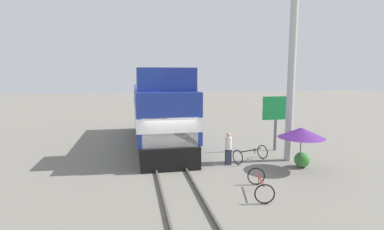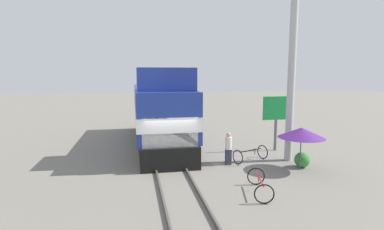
{
  "view_description": "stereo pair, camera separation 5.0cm",
  "coord_description": "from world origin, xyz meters",
  "px_view_note": "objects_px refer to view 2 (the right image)",
  "views": [
    {
      "loc": [
        -1.75,
        -14.57,
        4.68
      ],
      "look_at": [
        1.2,
        0.13,
        2.6
      ],
      "focal_mm": 28.0,
      "sensor_mm": 36.0,
      "label": 1
    },
    {
      "loc": [
        -1.7,
        -14.58,
        4.68
      ],
      "look_at": [
        1.2,
        0.13,
        2.6
      ],
      "focal_mm": 28.0,
      "sensor_mm": 36.0,
      "label": 2
    }
  ],
  "objects_px": {
    "person_bystander": "(228,147)",
    "bicycle": "(251,154)",
    "utility_pole": "(292,56)",
    "billboard_sign": "(276,111)",
    "locomotive": "(160,114)",
    "vendor_umbrella": "(301,133)",
    "bicycle_spare": "(260,184)"
  },
  "relations": [
    {
      "from": "person_bystander",
      "to": "bicycle",
      "type": "relative_size",
      "value": 0.83
    },
    {
      "from": "utility_pole",
      "to": "billboard_sign",
      "type": "xyz_separation_m",
      "value": [
        0.29,
        2.11,
        -3.15
      ]
    },
    {
      "from": "locomotive",
      "to": "utility_pole",
      "type": "distance_m",
      "value": 8.82
    },
    {
      "from": "vendor_umbrella",
      "to": "billboard_sign",
      "type": "xyz_separation_m",
      "value": [
        0.53,
        3.71,
        0.56
      ]
    },
    {
      "from": "bicycle",
      "to": "bicycle_spare",
      "type": "xyz_separation_m",
      "value": [
        -1.32,
        -4.18,
        -0.01
      ]
    },
    {
      "from": "billboard_sign",
      "to": "bicycle_spare",
      "type": "relative_size",
      "value": 1.61
    },
    {
      "from": "person_bystander",
      "to": "bicycle_spare",
      "type": "height_order",
      "value": "person_bystander"
    },
    {
      "from": "person_bystander",
      "to": "bicycle",
      "type": "xyz_separation_m",
      "value": [
        1.35,
        0.31,
        -0.53
      ]
    },
    {
      "from": "locomotive",
      "to": "utility_pole",
      "type": "bearing_deg",
      "value": -36.91
    },
    {
      "from": "utility_pole",
      "to": "bicycle",
      "type": "relative_size",
      "value": 5.4
    },
    {
      "from": "person_bystander",
      "to": "locomotive",
      "type": "bearing_deg",
      "value": 121.44
    },
    {
      "from": "bicycle_spare",
      "to": "vendor_umbrella",
      "type": "bearing_deg",
      "value": -128.59
    },
    {
      "from": "utility_pole",
      "to": "bicycle",
      "type": "height_order",
      "value": "utility_pole"
    },
    {
      "from": "utility_pole",
      "to": "person_bystander",
      "type": "xyz_separation_m",
      "value": [
        -3.43,
        -0.12,
        -4.64
      ]
    },
    {
      "from": "utility_pole",
      "to": "bicycle",
      "type": "xyz_separation_m",
      "value": [
        -2.08,
        0.19,
        -5.17
      ]
    },
    {
      "from": "person_bystander",
      "to": "utility_pole",
      "type": "bearing_deg",
      "value": 2.05
    },
    {
      "from": "vendor_umbrella",
      "to": "bicycle",
      "type": "height_order",
      "value": "vendor_umbrella"
    },
    {
      "from": "locomotive",
      "to": "billboard_sign",
      "type": "bearing_deg",
      "value": -22.14
    },
    {
      "from": "utility_pole",
      "to": "bicycle_spare",
      "type": "height_order",
      "value": "utility_pole"
    },
    {
      "from": "person_bystander",
      "to": "bicycle",
      "type": "height_order",
      "value": "person_bystander"
    },
    {
      "from": "utility_pole",
      "to": "vendor_umbrella",
      "type": "relative_size",
      "value": 4.94
    },
    {
      "from": "vendor_umbrella",
      "to": "bicycle_spare",
      "type": "height_order",
      "value": "vendor_umbrella"
    },
    {
      "from": "person_bystander",
      "to": "billboard_sign",
      "type": "bearing_deg",
      "value": 30.98
    },
    {
      "from": "utility_pole",
      "to": "bicycle_spare",
      "type": "relative_size",
      "value": 5.34
    },
    {
      "from": "bicycle_spare",
      "to": "billboard_sign",
      "type": "bearing_deg",
      "value": -106.92
    },
    {
      "from": "person_bystander",
      "to": "bicycle_spare",
      "type": "bearing_deg",
      "value": -89.52
    },
    {
      "from": "utility_pole",
      "to": "person_bystander",
      "type": "distance_m",
      "value": 5.77
    },
    {
      "from": "bicycle",
      "to": "vendor_umbrella",
      "type": "bearing_deg",
      "value": -156.76
    },
    {
      "from": "bicycle",
      "to": "bicycle_spare",
      "type": "distance_m",
      "value": 4.38
    },
    {
      "from": "bicycle",
      "to": "person_bystander",
      "type": "bearing_deg",
      "value": 80.35
    },
    {
      "from": "utility_pole",
      "to": "vendor_umbrella",
      "type": "bearing_deg",
      "value": -98.5
    },
    {
      "from": "locomotive",
      "to": "person_bystander",
      "type": "height_order",
      "value": "locomotive"
    }
  ]
}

